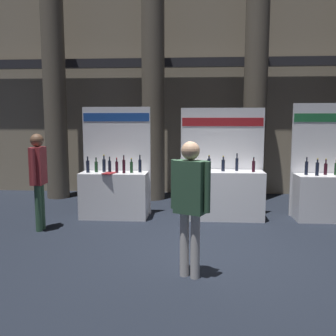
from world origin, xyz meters
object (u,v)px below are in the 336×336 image
(exhibitor_booth_1, at_px, (222,190))
(visitor_1, at_px, (38,173))
(exhibitor_booth_0, at_px, (115,190))
(visitor_2, at_px, (190,197))
(exhibitor_booth_2, at_px, (329,192))

(exhibitor_booth_1, xyz_separation_m, visitor_1, (-3.54, -1.13, 0.49))
(exhibitor_booth_0, xyz_separation_m, visitor_2, (1.66, -3.00, 0.50))
(visitor_1, bearing_deg, visitor_2, -126.32)
(visitor_1, bearing_deg, exhibitor_booth_0, -51.24)
(exhibitor_booth_0, distance_m, exhibitor_booth_2, 4.55)
(exhibitor_booth_0, height_order, exhibitor_booth_2, exhibitor_booth_2)
(exhibitor_booth_2, height_order, visitor_1, exhibitor_booth_2)
(exhibitor_booth_1, distance_m, visitor_2, 3.17)
(visitor_1, relative_size, visitor_2, 1.01)
(exhibitor_booth_0, bearing_deg, visitor_2, -61.07)
(exhibitor_booth_1, xyz_separation_m, visitor_2, (-0.66, -3.06, 0.49))
(exhibitor_booth_2, distance_m, visitor_1, 5.91)
(exhibitor_booth_1, bearing_deg, visitor_2, -102.14)
(exhibitor_booth_0, bearing_deg, visitor_1, -138.85)
(exhibitor_booth_1, xyz_separation_m, exhibitor_booth_2, (2.23, 0.03, -0.01))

